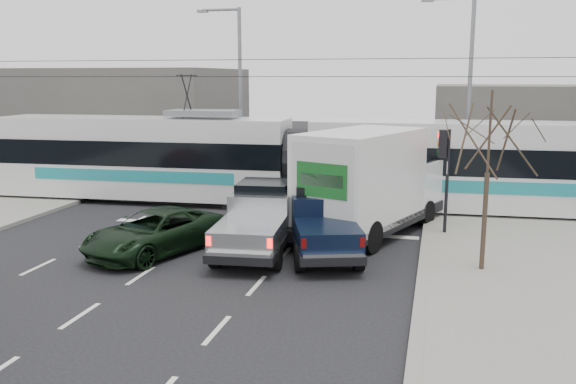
% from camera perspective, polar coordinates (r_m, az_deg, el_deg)
% --- Properties ---
extents(ground, '(120.00, 120.00, 0.00)m').
position_cam_1_polar(ground, '(17.06, -8.49, -8.20)').
color(ground, black).
rests_on(ground, ground).
extents(sidewalk_right, '(6.00, 60.00, 0.15)m').
position_cam_1_polar(sidewalk_right, '(16.07, 23.22, -9.90)').
color(sidewalk_right, gray).
rests_on(sidewalk_right, ground).
extents(rails, '(60.00, 1.60, 0.03)m').
position_cam_1_polar(rails, '(26.24, -0.17, -1.34)').
color(rails, '#33302D').
rests_on(rails, ground).
extents(building_left, '(14.00, 10.00, 6.00)m').
position_cam_1_polar(building_left, '(42.15, -14.92, 6.99)').
color(building_left, '#625D59').
rests_on(building_left, ground).
extents(building_right, '(12.00, 10.00, 5.00)m').
position_cam_1_polar(building_right, '(39.41, 22.40, 5.58)').
color(building_right, '#625D59').
rests_on(building_right, ground).
extents(bare_tree, '(2.40, 2.40, 5.00)m').
position_cam_1_polar(bare_tree, '(17.51, 18.32, 4.60)').
color(bare_tree, '#47382B').
rests_on(bare_tree, ground).
extents(traffic_signal, '(0.44, 0.44, 3.60)m').
position_cam_1_polar(traffic_signal, '(21.55, 14.41, 3.04)').
color(traffic_signal, black).
rests_on(traffic_signal, ground).
extents(street_lamp_near, '(2.38, 0.25, 9.00)m').
position_cam_1_polar(street_lamp_near, '(28.90, 16.27, 9.55)').
color(street_lamp_near, slate).
rests_on(street_lamp_near, ground).
extents(street_lamp_far, '(2.38, 0.25, 9.00)m').
position_cam_1_polar(street_lamp_far, '(32.60, -4.81, 10.03)').
color(street_lamp_far, slate).
rests_on(street_lamp_far, ground).
extents(catenary, '(60.00, 0.20, 7.00)m').
position_cam_1_polar(catenary, '(25.70, -0.18, 7.13)').
color(catenary, black).
rests_on(catenary, ground).
extents(tram, '(27.30, 4.16, 5.55)m').
position_cam_1_polar(tram, '(25.93, 0.97, 2.92)').
color(tram, silver).
rests_on(tram, ground).
extents(silver_pickup, '(2.47, 5.89, 2.08)m').
position_cam_1_polar(silver_pickup, '(19.68, -2.61, -2.39)').
color(silver_pickup, black).
rests_on(silver_pickup, ground).
extents(box_truck, '(5.05, 7.85, 3.72)m').
position_cam_1_polar(box_truck, '(21.36, 7.64, 0.76)').
color(box_truck, black).
rests_on(box_truck, ground).
extents(navy_pickup, '(3.30, 5.32, 2.11)m').
position_cam_1_polar(navy_pickup, '(19.22, 3.09, -2.69)').
color(navy_pickup, black).
rests_on(navy_pickup, ground).
extents(green_car, '(3.80, 5.38, 1.36)m').
position_cam_1_polar(green_car, '(19.69, -12.32, -3.68)').
color(green_car, black).
rests_on(green_car, ground).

